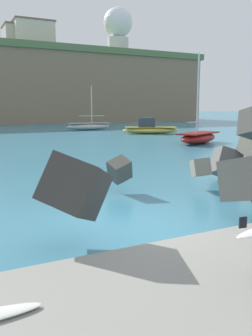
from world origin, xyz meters
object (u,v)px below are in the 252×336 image
object	(u,v)px
station_building_central	(31,49)
boat_mid_left	(198,137)
radar_dome	(118,28)
boat_near_centre	(89,126)
station_building_west	(17,39)
mooring_buoy_inner	(128,130)
station_building_east	(34,36)
boat_near_right	(150,129)

from	to	relation	value
station_building_central	boat_mid_left	bearing A→B (deg)	-90.26
radar_dome	station_building_central	size ratio (longest dim) A/B	1.21
boat_near_centre	station_building_west	xyz separation A→B (m)	(-2.58, 34.13, 16.34)
boat_near_centre	radar_dome	size ratio (longest dim) A/B	0.62
radar_dome	mooring_buoy_inner	bearing A→B (deg)	-113.53
station_building_east	radar_dome	bearing A→B (deg)	-14.62
radar_dome	station_building_east	bearing A→B (deg)	165.38
station_building_west	mooring_buoy_inner	bearing A→B (deg)	-82.27
mooring_buoy_inner	station_building_central	xyz separation A→B (m)	(-0.71, 48.65, 16.28)
boat_near_centre	mooring_buoy_inner	bearing A→B (deg)	-63.97
station_building_west	station_building_east	bearing A→B (deg)	-42.61
boat_near_centre	station_building_central	size ratio (longest dim) A/B	0.76
boat_mid_left	station_building_central	size ratio (longest dim) A/B	0.92
station_building_central	boat_near_right	bearing A→B (deg)	-88.06
boat_near_centre	mooring_buoy_inner	distance (m)	6.48
mooring_buoy_inner	station_building_west	distance (m)	43.62
radar_dome	station_building_east	xyz separation A→B (m)	(-16.84, 4.39, -2.35)
boat_near_right	station_building_east	world-z (taller)	station_building_east
boat_near_centre	boat_near_right	xyz separation A→B (m)	(3.90, -9.35, 0.04)
boat_near_right	mooring_buoy_inner	xyz separation A→B (m)	(-1.06, 3.54, -0.35)
radar_dome	station_building_central	world-z (taller)	radar_dome
radar_dome	boat_near_centre	bearing A→B (deg)	-122.37
mooring_buoy_inner	boat_mid_left	bearing A→B (deg)	-93.79
boat_mid_left	boat_near_right	bearing A→B (deg)	79.84
boat_near_right	boat_mid_left	xyz separation A→B (m)	(-2.06, -11.49, -0.04)
mooring_buoy_inner	boat_near_centre	bearing A→B (deg)	116.03
radar_dome	station_building_east	distance (m)	17.57
boat_near_centre	boat_mid_left	world-z (taller)	boat_mid_left
boat_near_centre	station_building_west	distance (m)	37.93
boat_mid_left	station_building_central	distance (m)	65.65
boat_mid_left	station_building_west	xyz separation A→B (m)	(-4.42, 54.98, 16.34)
boat_near_centre	station_building_east	xyz separation A→B (m)	(0.32, 31.47, 16.71)
boat_near_right	station_building_west	xyz separation A→B (m)	(-6.48, 43.49, 16.30)
boat_near_right	mooring_buoy_inner	distance (m)	3.71
mooring_buoy_inner	station_building_east	size ratio (longest dim) A/B	0.05
boat_mid_left	mooring_buoy_inner	xyz separation A→B (m)	(1.00, 15.03, -0.31)
mooring_buoy_inner	station_building_east	bearing A→B (deg)	93.87
boat_near_right	station_building_east	distance (m)	44.24
station_building_west	station_building_east	world-z (taller)	station_building_east
station_building_west	boat_mid_left	bearing A→B (deg)	-85.40
mooring_buoy_inner	boat_near_right	bearing A→B (deg)	-73.26
boat_near_right	radar_dome	size ratio (longest dim) A/B	0.68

